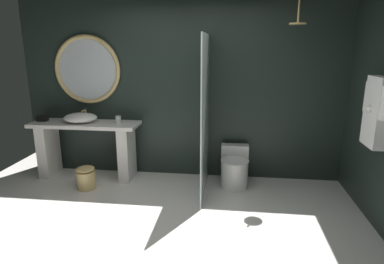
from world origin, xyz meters
name	(u,v)px	position (x,y,z in m)	size (l,w,h in m)	color
ground_plane	(157,242)	(0.00, 0.00, 0.00)	(5.76, 5.76, 0.00)	silver
back_wall_panel	(183,90)	(0.00, 1.90, 1.30)	(4.80, 0.10, 2.60)	#1E2823
vanity_counter	(87,144)	(-1.41, 1.58, 0.51)	(1.58, 0.49, 0.84)	silver
vessel_sink	(81,118)	(-1.47, 1.58, 0.91)	(0.49, 0.40, 0.16)	white
tumbler_cup	(118,120)	(-0.91, 1.61, 0.89)	(0.08, 0.08, 0.10)	silver
tissue_box	(42,118)	(-2.08, 1.60, 0.88)	(0.15, 0.10, 0.08)	black
round_wall_mirror	(87,70)	(-1.41, 1.81, 1.58)	(1.00, 0.06, 1.00)	tan
shower_glass_panel	(205,117)	(0.37, 1.28, 1.04)	(0.02, 1.13, 2.07)	silver
rain_shower_head	(298,21)	(1.48, 1.46, 2.21)	(0.21, 0.21, 0.32)	tan
hanging_bathrobe	(376,110)	(2.21, 0.69, 1.29)	(0.20, 0.53, 0.80)	tan
toilet	(235,168)	(0.78, 1.52, 0.25)	(0.39, 0.56, 0.54)	white
waste_bin	(86,177)	(-1.26, 1.15, 0.16)	(0.25, 0.25, 0.32)	tan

